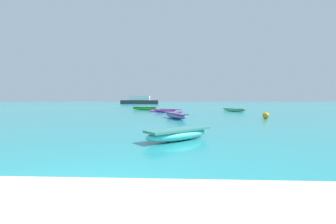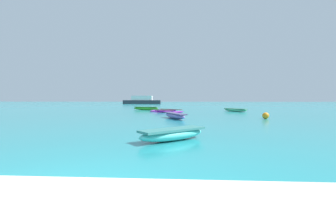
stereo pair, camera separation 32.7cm
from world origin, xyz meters
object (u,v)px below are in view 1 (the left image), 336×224
object	(u,v)px
moored_boat_2	(234,110)
moored_boat_3	(176,115)
moored_boat_0	(145,108)
mooring_buoy_0	(266,116)
distant_ferry	(140,101)
moored_boat_4	(166,111)
moored_boat_1	(178,134)

from	to	relation	value
moored_boat_2	moored_boat_3	distance (m)	12.21
moored_boat_0	moored_boat_3	size ratio (longest dim) A/B	1.04
moored_boat_3	mooring_buoy_0	world-z (taller)	mooring_buoy_0
moored_boat_2	distant_ferry	distance (m)	43.81
distant_ferry	moored_boat_0	bearing A→B (deg)	-79.18
moored_boat_2	mooring_buoy_0	bearing A→B (deg)	-39.68
moored_boat_2	moored_boat_3	size ratio (longest dim) A/B	0.84
moored_boat_0	mooring_buoy_0	size ratio (longest dim) A/B	7.23
distant_ferry	moored_boat_4	bearing A→B (deg)	-76.38
moored_boat_4	distant_ferry	bearing A→B (deg)	53.10
moored_boat_1	moored_boat_0	bearing A→B (deg)	60.95
moored_boat_3	distant_ferry	xyz separation A→B (m)	(-11.34, 49.87, 0.76)
moored_boat_4	mooring_buoy_0	world-z (taller)	mooring_buoy_0
moored_boat_1	moored_boat_3	size ratio (longest dim) A/B	0.76
moored_boat_2	moored_boat_0	bearing A→B (deg)	-143.71
moored_boat_4	distant_ferry	distance (m)	43.17
mooring_buoy_0	moored_boat_2	bearing A→B (deg)	89.49
moored_boat_1	moored_boat_2	xyz separation A→B (m)	(6.73, 19.06, -0.03)
mooring_buoy_0	distant_ferry	bearing A→B (deg)	110.10
moored_boat_2	distant_ferry	bearing A→B (deg)	165.47
moored_boat_1	moored_boat_2	world-z (taller)	moored_boat_1
moored_boat_4	distant_ferry	world-z (taller)	distant_ferry
moored_boat_1	moored_boat_4	world-z (taller)	moored_boat_1
moored_boat_2	moored_boat_3	world-z (taller)	moored_boat_3
moored_boat_1	moored_boat_3	bearing A→B (deg)	50.64
moored_boat_3	moored_boat_4	world-z (taller)	moored_boat_3
distant_ferry	moored_boat_1	bearing A→B (deg)	-78.92
moored_boat_3	mooring_buoy_0	distance (m)	6.84
moored_boat_0	moored_boat_3	world-z (taller)	same
moored_boat_0	moored_boat_4	xyz separation A→B (m)	(3.11, -5.04, -0.08)
moored_boat_0	moored_boat_1	world-z (taller)	moored_boat_0
moored_boat_4	distant_ferry	xyz separation A→B (m)	(-10.16, 41.94, 0.84)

